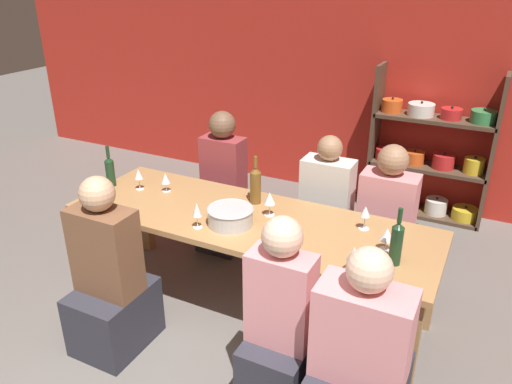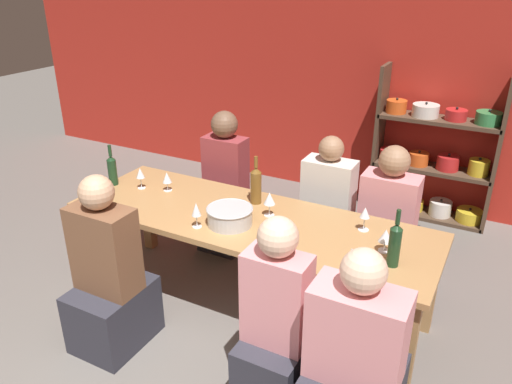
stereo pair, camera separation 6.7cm
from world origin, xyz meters
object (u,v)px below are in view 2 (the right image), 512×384
(wine_bottle_dark, at_px, (395,244))
(person_far_a, at_px, (226,197))
(wine_glass_red_a, at_px, (386,236))
(wine_glass_white_c, at_px, (351,256))
(wine_bottle_green, at_px, (256,185))
(wine_glass_empty_b, at_px, (140,174))
(mixing_bowl, at_px, (230,215))
(person_far_b, at_px, (385,237))
(wine_glass_empty_a, at_px, (269,199))
(wine_bottle_amber, at_px, (112,169))
(person_near_a, at_px, (276,340))
(wine_glass_red_b, at_px, (196,210))
(wine_glass_white_b, at_px, (365,214))
(person_far_c, at_px, (326,224))
(shelf_unit, at_px, (434,161))
(person_near_b, at_px, (110,285))
(dining_table, at_px, (249,228))
(wine_glass_white_a, at_px, (167,178))

(wine_bottle_dark, distance_m, person_far_a, 1.84)
(wine_glass_red_a, bearing_deg, wine_glass_white_c, -108.66)
(wine_bottle_green, relative_size, wine_bottle_dark, 1.01)
(wine_bottle_dark, relative_size, wine_glass_white_c, 2.23)
(wine_glass_empty_b, bearing_deg, mixing_bowl, -11.54)
(person_far_b, bearing_deg, wine_glass_empty_a, 43.82)
(wine_glass_empty_a, height_order, person_far_a, person_far_a)
(mixing_bowl, xyz_separation_m, wine_bottle_dark, (1.06, 0.01, 0.08))
(wine_bottle_amber, bearing_deg, person_near_a, -22.23)
(wine_bottle_dark, xyz_separation_m, wine_glass_red_b, (-1.23, -0.14, -0.02))
(wine_bottle_amber, xyz_separation_m, wine_glass_white_b, (1.93, 0.19, -0.01))
(person_near_a, bearing_deg, person_far_c, 99.96)
(wine_glass_red_a, xyz_separation_m, person_far_b, (-0.15, 0.73, -0.41))
(shelf_unit, relative_size, person_near_b, 1.22)
(mixing_bowl, bearing_deg, wine_glass_empty_b, 168.46)
(wine_bottle_green, height_order, wine_glass_white_c, wine_bottle_green)
(wine_glass_white_b, height_order, wine_glass_empty_b, wine_glass_empty_b)
(wine_glass_empty_a, relative_size, person_far_c, 0.15)
(dining_table, bearing_deg, wine_glass_empty_b, 177.34)
(wine_glass_white_a, bearing_deg, person_far_a, 75.33)
(wine_bottle_dark, xyz_separation_m, person_far_b, (-0.23, 0.86, -0.45))
(wine_bottle_amber, relative_size, person_far_b, 0.28)
(wine_bottle_green, distance_m, wine_glass_red_a, 1.01)
(wine_glass_white_b, bearing_deg, wine_glass_white_a, -176.52)
(wine_glass_white_c, bearing_deg, person_far_b, 92.39)
(wine_bottle_amber, distance_m, person_far_b, 2.14)
(shelf_unit, height_order, person_near_b, shelf_unit)
(person_far_a, height_order, person_far_b, person_far_a)
(person_near_a, bearing_deg, wine_glass_red_a, 62.98)
(wine_bottle_amber, distance_m, person_near_a, 1.93)
(person_far_b, bearing_deg, person_far_c, 1.61)
(wine_glass_red_b, distance_m, person_far_a, 1.10)
(wine_bottle_green, xyz_separation_m, wine_bottle_dark, (1.07, -0.36, -0.00))
(wine_glass_red_b, distance_m, person_far_b, 1.48)
(wine_glass_white_a, bearing_deg, wine_glass_empty_a, -0.65)
(shelf_unit, relative_size, wine_glass_empty_b, 8.77)
(dining_table, bearing_deg, wine_glass_white_c, -21.33)
(wine_glass_white_a, xyz_separation_m, person_far_b, (1.52, 0.62, -0.41))
(wine_glass_red_a, bearing_deg, person_near_a, -117.02)
(wine_glass_white_a, bearing_deg, person_far_c, 30.02)
(wine_glass_red_a, height_order, wine_glass_empty_b, wine_glass_empty_b)
(wine_bottle_amber, bearing_deg, person_far_b, 20.33)
(mixing_bowl, height_order, wine_glass_empty_b, wine_glass_empty_b)
(wine_bottle_amber, height_order, wine_glass_empty_a, wine_bottle_amber)
(mixing_bowl, bearing_deg, wine_bottle_dark, 0.37)
(wine_bottle_green, height_order, person_near_a, person_near_a)
(person_far_b, bearing_deg, dining_table, 43.57)
(wine_glass_red_a, height_order, person_near_b, person_near_b)
(wine_bottle_dark, distance_m, person_near_a, 0.84)
(person_far_c, bearing_deg, dining_table, 67.14)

